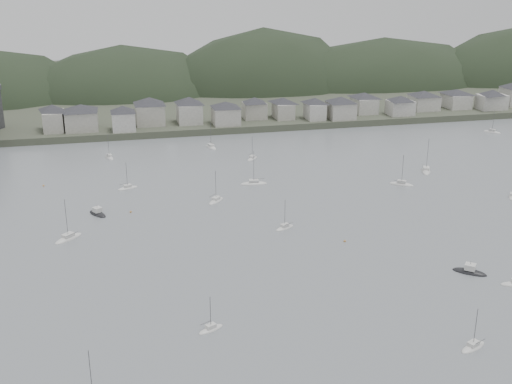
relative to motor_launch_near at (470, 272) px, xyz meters
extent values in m
plane|color=slate|center=(-40.64, -22.49, -0.29)|extent=(900.00, 900.00, 0.00)
cube|color=#383D2D|center=(-40.64, 272.51, 1.21)|extent=(900.00, 250.00, 3.00)
ellipsoid|color=black|center=(-72.94, 250.38, -10.26)|extent=(132.08, 90.41, 79.74)
ellipsoid|color=black|center=(10.01, 250.44, -12.97)|extent=(133.88, 88.37, 101.41)
ellipsoid|color=black|center=(85.31, 245.42, -10.61)|extent=(165.81, 81.78, 82.55)
cube|color=gray|center=(-105.64, 159.47, 7.00)|extent=(8.34, 12.91, 8.59)
pyramid|color=#28282D|center=(-105.64, 159.47, 12.80)|extent=(15.78, 15.78, 3.01)
cube|color=gray|center=(-93.96, 158.83, 6.89)|extent=(13.68, 13.35, 8.36)
pyramid|color=#28282D|center=(-93.96, 158.83, 12.53)|extent=(20.07, 20.07, 2.93)
cube|color=#9C9992|center=(-76.22, 153.53, 6.75)|extent=(9.78, 10.20, 8.08)
pyramid|color=#28282D|center=(-76.22, 153.53, 12.20)|extent=(14.83, 14.83, 2.83)
cube|color=gray|center=(-64.15, 163.16, 7.26)|extent=(12.59, 13.33, 9.09)
pyramid|color=#28282D|center=(-64.15, 163.16, 13.39)|extent=(19.24, 19.24, 3.18)
cube|color=#9C9992|center=(-46.39, 161.61, 7.14)|extent=(10.74, 12.17, 8.87)
pyramid|color=#28282D|center=(-46.39, 161.61, 13.13)|extent=(17.01, 17.01, 3.10)
cube|color=gray|center=(-30.72, 155.04, 6.56)|extent=(11.63, 12.09, 7.69)
pyramid|color=#28282D|center=(-30.72, 155.04, 11.75)|extent=(17.61, 17.61, 2.69)
cube|color=gray|center=(-15.39, 163.71, 6.43)|extent=(10.37, 9.35, 7.44)
pyramid|color=#28282D|center=(-15.39, 163.71, 11.45)|extent=(14.65, 14.65, 2.60)
cube|color=gray|center=(-2.01, 161.30, 6.32)|extent=(8.24, 12.20, 7.22)
pyramid|color=#28282D|center=(-2.01, 161.30, 11.19)|extent=(15.17, 15.17, 2.53)
cube|color=#9C9992|center=(11.86, 156.06, 6.44)|extent=(8.06, 10.91, 7.46)
pyramid|color=#28282D|center=(11.86, 156.06, 11.48)|extent=(14.08, 14.08, 2.61)
cube|color=gray|center=(24.17, 154.57, 6.54)|extent=(11.73, 11.78, 7.66)
pyramid|color=#28282D|center=(24.17, 154.57, 11.71)|extent=(17.46, 17.46, 2.68)
cube|color=#9C9992|center=(39.99, 164.42, 6.38)|extent=(10.19, 13.02, 7.33)
pyramid|color=#28282D|center=(39.99, 164.42, 11.33)|extent=(17.23, 17.23, 2.57)
cube|color=#9C9992|center=(54.91, 155.57, 6.15)|extent=(11.70, 9.81, 6.88)
pyramid|color=#28282D|center=(54.91, 155.57, 10.79)|extent=(15.97, 15.97, 2.41)
cube|color=#9C9992|center=(71.76, 164.42, 6.21)|extent=(12.83, 12.48, 7.00)
pyramid|color=#28282D|center=(71.76, 164.42, 10.94)|extent=(18.79, 18.79, 2.45)
cube|color=#9C9992|center=(90.09, 164.93, 6.20)|extent=(11.07, 13.50, 6.97)
pyramid|color=#28282D|center=(90.09, 164.93, 10.90)|extent=(18.25, 18.25, 2.44)
cube|color=#9C9992|center=(105.38, 157.23, 6.38)|extent=(13.75, 9.12, 7.34)
pyramid|color=#28282D|center=(105.38, 157.23, 11.33)|extent=(16.97, 16.97, 2.57)
ellipsoid|color=silver|center=(85.49, 124.26, -0.24)|extent=(6.89, 7.85, 1.59)
cube|color=silver|center=(85.49, 124.26, 0.86)|extent=(3.09, 3.28, 0.70)
cylinder|color=#3F3F42|center=(85.49, 124.26, 4.89)|extent=(0.12, 0.12, 9.95)
cylinder|color=#3F3F42|center=(84.61, 123.13, 1.41)|extent=(2.27, 2.89, 0.10)
ellipsoid|color=silver|center=(-29.32, 107.37, -0.24)|extent=(6.16, 6.89, 1.41)
cube|color=silver|center=(-29.32, 107.37, 0.76)|extent=(2.75, 2.89, 0.70)
cylinder|color=#3F3F42|center=(-29.32, 107.37, 4.31)|extent=(0.12, 0.12, 8.79)
cylinder|color=#3F3F42|center=(-30.11, 108.36, 1.31)|extent=(2.06, 2.53, 0.10)
ellipsoid|color=silver|center=(-42.16, 127.51, -0.24)|extent=(4.73, 8.67, 1.65)
cube|color=silver|center=(-42.16, 127.51, 0.89)|extent=(2.52, 3.27, 0.70)
cylinder|color=#3F3F42|center=(-42.16, 127.51, 5.07)|extent=(0.12, 0.12, 10.33)
cylinder|color=#3F3F42|center=(-41.77, 128.94, 1.44)|extent=(1.08, 3.61, 0.10)
ellipsoid|color=silver|center=(-35.62, 77.30, -0.24)|extent=(9.43, 3.84, 1.84)
cube|color=silver|center=(-35.62, 77.30, 0.98)|extent=(3.40, 2.33, 0.70)
cylinder|color=#3F3F42|center=(-35.62, 77.30, 5.65)|extent=(0.12, 0.12, 11.48)
cylinder|color=#3F3F42|center=(-33.97, 77.46, 1.53)|extent=(4.12, 0.51, 0.10)
ellipsoid|color=silver|center=(-64.94, -11.22, -0.24)|extent=(6.09, 4.31, 1.17)
cube|color=silver|center=(-64.94, -11.22, 0.65)|extent=(2.42, 2.08, 0.70)
cylinder|color=#3F3F42|center=(-64.94, -11.22, 3.58)|extent=(0.12, 0.12, 7.34)
cylinder|color=#3F3F42|center=(-65.88, -10.75, 1.20)|extent=(2.41, 1.27, 0.10)
ellipsoid|color=silver|center=(28.61, 77.29, -0.24)|extent=(7.00, 10.03, 1.93)
cube|color=silver|center=(28.61, 77.29, 1.03)|extent=(3.39, 3.97, 0.70)
cylinder|color=#3F3F42|center=(28.61, 77.29, 5.94)|extent=(0.12, 0.12, 12.07)
cylinder|color=#3F3F42|center=(27.85, 78.85, 1.58)|extent=(1.99, 3.95, 0.10)
ellipsoid|color=silver|center=(13.18, 65.19, -0.24)|extent=(8.29, 7.10, 1.67)
cube|color=silver|center=(13.18, 65.19, 0.89)|extent=(3.44, 3.21, 0.70)
cylinder|color=#3F3F42|center=(13.18, 65.19, 5.12)|extent=(0.12, 0.12, 10.42)
cylinder|color=#3F3F42|center=(11.97, 64.30, 1.44)|extent=(3.08, 2.31, 0.10)
ellipsoid|color=silver|center=(-51.05, 63.42, -0.24)|extent=(6.99, 7.57, 1.56)
cube|color=silver|center=(-51.05, 63.42, 0.84)|extent=(3.09, 3.20, 0.70)
cylinder|color=#3F3F42|center=(-51.05, 63.42, 4.80)|extent=(0.12, 0.12, 9.78)
cylinder|color=#3F3F42|center=(-51.97, 64.48, 1.39)|extent=(2.37, 2.74, 0.10)
ellipsoid|color=silver|center=(-95.16, 43.10, -0.24)|extent=(8.54, 8.42, 1.82)
cube|color=silver|center=(-95.16, 43.10, 0.97)|extent=(3.67, 3.65, 0.70)
cylinder|color=#3F3F42|center=(-95.16, 43.10, 5.59)|extent=(0.12, 0.12, 11.36)
cylinder|color=#3F3F42|center=(-93.99, 41.95, 1.52)|extent=(3.00, 2.93, 0.10)
ellipsoid|color=silver|center=(42.45, 45.55, -0.24)|extent=(5.88, 7.01, 1.40)
cylinder|color=#3F3F42|center=(-87.91, -29.41, 4.94)|extent=(0.12, 0.12, 10.06)
ellipsoid|color=silver|center=(-77.78, 82.35, -0.24)|extent=(7.47, 4.65, 1.43)
cube|color=silver|center=(-77.78, 82.35, 0.77)|extent=(2.89, 2.35, 0.70)
cylinder|color=#3F3F42|center=(-77.78, 82.35, 4.37)|extent=(0.12, 0.12, 8.91)
cylinder|color=#3F3F42|center=(-78.98, 82.80, 1.32)|extent=(3.04, 1.23, 0.10)
ellipsoid|color=silver|center=(-35.93, 37.04, -0.24)|extent=(6.85, 5.09, 1.33)
cube|color=silver|center=(-35.93, 37.04, 0.73)|extent=(2.75, 2.41, 0.70)
cylinder|color=#3F3F42|center=(-35.93, 37.04, 4.07)|extent=(0.12, 0.12, 8.32)
cylinder|color=#3F3F42|center=(-34.88, 36.46, 1.28)|extent=(2.67, 1.54, 0.10)
ellipsoid|color=silver|center=(-16.69, -29.13, -0.24)|extent=(6.95, 4.63, 1.33)
cube|color=silver|center=(-16.69, -29.13, 0.73)|extent=(2.72, 2.28, 0.70)
cylinder|color=#3F3F42|center=(-16.69, -29.13, 4.07)|extent=(0.12, 0.12, 8.32)
cylinder|color=#3F3F42|center=(-15.59, -29.62, 1.28)|extent=(2.78, 1.30, 0.10)
ellipsoid|color=silver|center=(-83.21, 121.45, -0.24)|extent=(4.34, 7.79, 1.48)
cube|color=silver|center=(-83.21, 121.45, 0.80)|extent=(2.29, 2.95, 0.70)
cylinder|color=#3F3F42|center=(-83.21, 121.45, 4.55)|extent=(0.12, 0.12, 9.27)
cylinder|color=#3F3F42|center=(-83.58, 120.17, 1.35)|extent=(1.02, 3.24, 0.10)
ellipsoid|color=black|center=(0.00, 0.00, -0.24)|extent=(8.07, 7.48, 1.78)
cube|color=silver|center=(0.00, 0.00, 1.30)|extent=(3.32, 3.31, 1.40)
cylinder|color=#3F3F42|center=(0.00, 0.00, 2.20)|extent=(0.10, 0.10, 1.20)
ellipsoid|color=black|center=(-87.47, 60.20, -0.24)|extent=(6.48, 8.17, 1.72)
cube|color=silver|center=(-87.47, 60.20, 1.27)|extent=(3.10, 3.15, 1.40)
cylinder|color=#3F3F42|center=(-87.47, 60.20, 2.17)|extent=(0.10, 0.10, 1.20)
sphere|color=#BA803E|center=(-77.79, 59.67, -0.14)|extent=(0.70, 0.70, 0.70)
sphere|color=#BA803E|center=(-22.69, 24.38, -0.14)|extent=(0.70, 0.70, 0.70)
sphere|color=#BA803E|center=(-105.40, 91.48, -0.14)|extent=(0.70, 0.70, 0.70)
camera|label=1|loc=(-81.43, -122.09, 68.39)|focal=44.40mm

